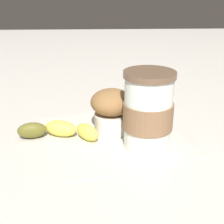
# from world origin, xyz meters

# --- Properties ---
(ground_plane) EXTENTS (3.00, 3.00, 0.00)m
(ground_plane) POSITION_xyz_m (0.00, 0.00, 0.00)
(ground_plane) COLOR beige
(paper_napkin) EXTENTS (0.31, 0.31, 0.00)m
(paper_napkin) POSITION_xyz_m (0.00, 0.00, 0.00)
(paper_napkin) COLOR beige
(paper_napkin) RESTS_ON ground_plane
(coffee_cup) EXTENTS (0.09, 0.09, 0.14)m
(coffee_cup) POSITION_xyz_m (-0.06, 0.04, 0.07)
(coffee_cup) COLOR silver
(coffee_cup) RESTS_ON paper_napkin
(muffin) EXTENTS (0.08, 0.08, 0.09)m
(muffin) POSITION_xyz_m (0.00, -0.02, 0.05)
(muffin) COLOR white
(muffin) RESTS_ON paper_napkin
(banana) EXTENTS (0.16, 0.07, 0.03)m
(banana) POSITION_xyz_m (0.10, 0.00, 0.02)
(banana) COLOR #D6CC4C
(banana) RESTS_ON paper_napkin
(sugar_packet) EXTENTS (0.06, 0.06, 0.01)m
(sugar_packet) POSITION_xyz_m (-0.04, -0.15, 0.00)
(sugar_packet) COLOR white
(sugar_packet) RESTS_ON ground_plane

